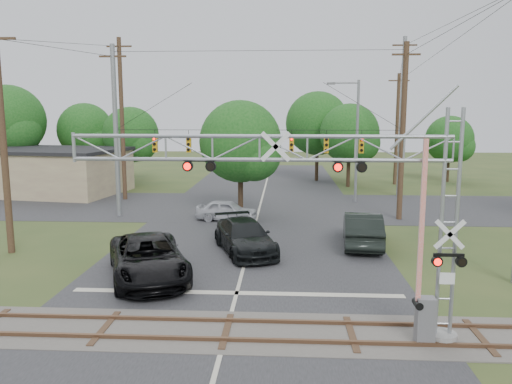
# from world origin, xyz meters

# --- Properties ---
(ground) EXTENTS (160.00, 160.00, 0.00)m
(ground) POSITION_xyz_m (0.00, 0.00, 0.00)
(ground) COLOR #31451F
(ground) RESTS_ON ground
(road_main) EXTENTS (14.00, 90.00, 0.02)m
(road_main) POSITION_xyz_m (0.00, 10.00, 0.01)
(road_main) COLOR #29292B
(road_main) RESTS_ON ground
(road_cross) EXTENTS (90.00, 12.00, 0.02)m
(road_cross) POSITION_xyz_m (0.00, 24.00, 0.01)
(road_cross) COLOR #29292B
(road_cross) RESTS_ON ground
(railroad_track) EXTENTS (90.00, 3.20, 0.17)m
(railroad_track) POSITION_xyz_m (0.00, 2.00, 0.03)
(railroad_track) COLOR #4D4843
(railroad_track) RESTS_ON ground
(crossing_gantry) EXTENTS (11.81, 0.91, 7.15)m
(crossing_gantry) POSITION_xyz_m (3.29, 1.64, 4.49)
(crossing_gantry) COLOR gray
(crossing_gantry) RESTS_ON ground
(traffic_signal_span) EXTENTS (19.34, 0.36, 11.50)m
(traffic_signal_span) POSITION_xyz_m (0.88, 20.00, 5.59)
(traffic_signal_span) COLOR gray
(traffic_signal_span) RESTS_ON ground
(pickup_black) EXTENTS (5.12, 7.11, 1.80)m
(pickup_black) POSITION_xyz_m (-3.93, 7.10, 0.90)
(pickup_black) COLOR black
(pickup_black) RESTS_ON ground
(car_dark) EXTENTS (4.08, 6.09, 1.64)m
(car_dark) POSITION_xyz_m (-0.15, 11.41, 0.82)
(car_dark) COLOR black
(car_dark) RESTS_ON ground
(sedan_silver) EXTENTS (4.17, 2.05, 1.37)m
(sedan_silver) POSITION_xyz_m (-1.92, 18.98, 0.68)
(sedan_silver) COLOR #B8BAC1
(sedan_silver) RESTS_ON ground
(suv_dark) EXTENTS (2.44, 5.68, 1.82)m
(suv_dark) POSITION_xyz_m (6.01, 13.07, 0.91)
(suv_dark) COLOR black
(suv_dark) RESTS_ON ground
(commercial_building) EXTENTS (18.11, 11.13, 3.97)m
(commercial_building) POSITION_xyz_m (-21.12, 29.90, 1.99)
(commercial_building) COLOR gray
(commercial_building) RESTS_ON ground
(streetlight) EXTENTS (2.55, 0.27, 9.56)m
(streetlight) POSITION_xyz_m (7.31, 26.56, 5.35)
(streetlight) COLOR gray
(streetlight) RESTS_ON ground
(utility_poles) EXTENTS (26.84, 29.91, 13.22)m
(utility_poles) POSITION_xyz_m (2.60, 22.18, 6.24)
(utility_poles) COLOR #3D251C
(utility_poles) RESTS_ON ground
(treeline) EXTENTS (55.70, 29.32, 9.79)m
(treeline) POSITION_xyz_m (-1.16, 31.66, 5.62)
(treeline) COLOR #322316
(treeline) RESTS_ON ground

